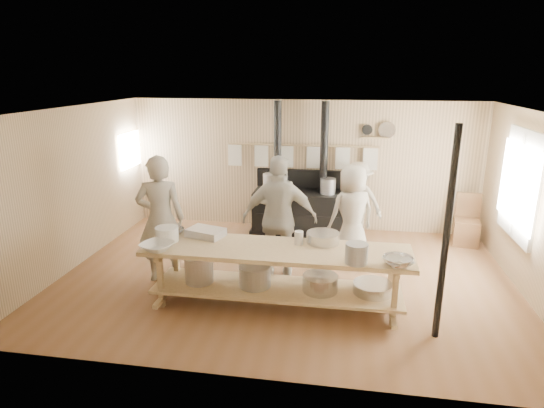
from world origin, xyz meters
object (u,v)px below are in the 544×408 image
object	(u,v)px
cook_far_left	(161,219)
cook_by_window	(357,201)
cook_left	(277,203)
roasting_pan	(206,233)
prep_table	(276,271)
chair	(466,230)
cook_center	(352,214)
cook_right	(280,219)
stove	(299,207)

from	to	relation	value
cook_far_left	cook_by_window	distance (m)	3.77
cook_left	roasting_pan	world-z (taller)	cook_left
prep_table	cook_left	world-z (taller)	cook_left
cook_far_left	cook_left	xyz separation A→B (m)	(1.54, 1.55, -0.13)
cook_left	chair	size ratio (longest dim) A/B	1.80
prep_table	cook_center	xyz separation A→B (m)	(1.02, 1.73, 0.32)
cook_left	cook_by_window	distance (m)	1.62
cook_by_window	chair	size ratio (longest dim) A/B	1.59
prep_table	cook_by_window	distance (m)	3.07
cook_far_left	roasting_pan	distance (m)	0.83
prep_table	cook_right	distance (m)	0.98
cook_center	roasting_pan	size ratio (longest dim) A/B	3.29
cook_far_left	roasting_pan	size ratio (longest dim) A/B	3.86
stove	cook_left	size ratio (longest dim) A/B	1.52
cook_right	chair	xyz separation A→B (m)	(3.24, 2.00, -0.69)
stove	prep_table	bearing A→B (deg)	-90.04
cook_far_left	roasting_pan	xyz separation A→B (m)	(0.79, -0.26, -0.08)
prep_table	roasting_pan	size ratio (longest dim) A/B	7.07
prep_table	cook_left	xyz separation A→B (m)	(-0.31, 2.10, 0.33)
stove	cook_by_window	distance (m)	1.16
cook_far_left	prep_table	bearing A→B (deg)	148.58
cook_right	cook_by_window	world-z (taller)	cook_right
roasting_pan	chair	bearing A→B (deg)	31.45
cook_center	cook_by_window	xyz separation A→B (m)	(0.11, 1.12, -0.08)
cook_left	stove	bearing A→B (deg)	-110.09
cook_center	chair	xyz separation A→B (m)	(2.15, 1.14, -0.56)
cook_left	chair	bearing A→B (deg)	-169.06
prep_table	cook_far_left	distance (m)	1.98
prep_table	cook_by_window	world-z (taller)	cook_by_window
cook_right	roasting_pan	world-z (taller)	cook_right
cook_by_window	prep_table	bearing A→B (deg)	-93.08
cook_left	cook_right	xyz separation A→B (m)	(0.23, -1.23, 0.12)
cook_center	stove	bearing A→B (deg)	-79.86
cook_left	cook_by_window	xyz separation A→B (m)	(1.44, 0.75, -0.10)
chair	roasting_pan	bearing A→B (deg)	-138.46
cook_left	cook_by_window	world-z (taller)	cook_left
cook_far_left	cook_center	size ratio (longest dim) A/B	1.17
cook_far_left	chair	distance (m)	5.57
prep_table	cook_left	bearing A→B (deg)	98.30
cook_far_left	cook_by_window	world-z (taller)	cook_far_left
stove	prep_table	size ratio (longest dim) A/B	0.72
stove	cook_center	distance (m)	1.67
stove	prep_table	xyz separation A→B (m)	(-0.00, -3.02, -0.00)
cook_right	prep_table	bearing A→B (deg)	88.97
cook_left	cook_by_window	bearing A→B (deg)	-153.92
prep_table	cook_far_left	bearing A→B (deg)	163.60
cook_right	cook_center	bearing A→B (deg)	-147.74
prep_table	cook_right	size ratio (longest dim) A/B	1.85
stove	roasting_pan	distance (m)	2.96
prep_table	cook_right	xyz separation A→B (m)	(-0.08, 0.86, 0.45)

